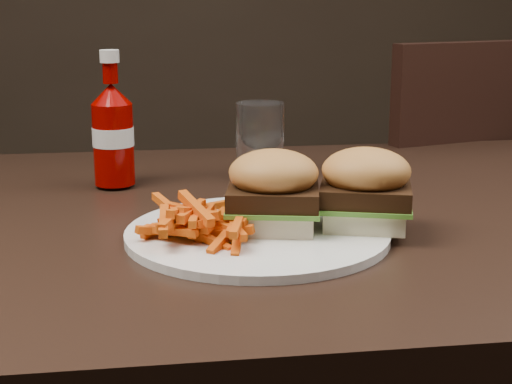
{
  "coord_description": "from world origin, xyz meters",
  "views": [
    {
      "loc": [
        -0.07,
        -0.92,
        1.01
      ],
      "look_at": [
        0.05,
        -0.1,
        0.8
      ],
      "focal_mm": 55.0,
      "sensor_mm": 36.0,
      "label": 1
    }
  ],
  "objects": [
    {
      "name": "fries_pile",
      "position": [
        -0.02,
        -0.12,
        0.78
      ],
      "size": [
        0.15,
        0.15,
        0.05
      ],
      "primitive_type": null,
      "rotation": [
        0.0,
        0.0,
        -0.33
      ],
      "color": "orange",
      "rests_on": "plate"
    },
    {
      "name": "dining_table",
      "position": [
        0.0,
        0.0,
        0.73
      ],
      "size": [
        1.2,
        0.8,
        0.04
      ],
      "primitive_type": "cube",
      "color": "black",
      "rests_on": "ground"
    },
    {
      "name": "plate",
      "position": [
        0.05,
        -0.11,
        0.76
      ],
      "size": [
        0.29,
        0.29,
        0.01
      ],
      "primitive_type": "cylinder",
      "color": "white",
      "rests_on": "dining_table"
    },
    {
      "name": "chair_far",
      "position": [
        0.52,
        0.63,
        0.43
      ],
      "size": [
        0.57,
        0.57,
        0.04
      ],
      "primitive_type": "cube",
      "rotation": [
        0.0,
        0.0,
        3.4
      ],
      "color": "black",
      "rests_on": "ground"
    },
    {
      "name": "ketchup_bottle",
      "position": [
        -0.11,
        0.15,
        0.81
      ],
      "size": [
        0.07,
        0.07,
        0.11
      ],
      "primitive_type": "cylinder",
      "rotation": [
        0.0,
        0.0,
        0.33
      ],
      "color": "#7D0200",
      "rests_on": "dining_table"
    },
    {
      "name": "tumbler",
      "position": [
        0.09,
        0.18,
        0.81
      ],
      "size": [
        0.09,
        0.09,
        0.11
      ],
      "primitive_type": "cylinder",
      "rotation": [
        0.0,
        0.0,
        0.35
      ],
      "color": "white",
      "rests_on": "dining_table"
    },
    {
      "name": "sandwich_half_b",
      "position": [
        0.17,
        -0.11,
        0.77
      ],
      "size": [
        0.11,
        0.1,
        0.02
      ],
      "primitive_type": "cube",
      "rotation": [
        0.0,
        0.0,
        -0.29
      ],
      "color": "beige",
      "rests_on": "plate"
    },
    {
      "name": "sandwich_half_a",
      "position": [
        0.07,
        -0.11,
        0.77
      ],
      "size": [
        0.1,
        0.1,
        0.02
      ],
      "primitive_type": "cube",
      "rotation": [
        0.0,
        0.0,
        -0.21
      ],
      "color": "beige",
      "rests_on": "plate"
    }
  ]
}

